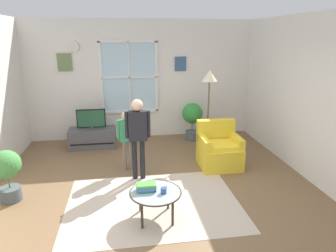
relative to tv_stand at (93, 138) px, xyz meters
name	(u,v)px	position (x,y,z in m)	size (l,w,h in m)	color
ground_plane	(158,198)	(1.20, -2.45, -0.23)	(6.02, 6.74, 0.02)	brown
back_wall	(141,80)	(1.19, 0.67, 1.21)	(5.42, 0.17, 2.85)	silver
side_wall_right	(331,104)	(3.98, -2.45, 1.20)	(0.12, 6.14, 2.85)	silver
area_rug	(153,203)	(1.12, -2.61, -0.22)	(2.61, 1.90, 0.01)	#C6B29E
tv_stand	(93,138)	(0.00, 0.00, 0.00)	(1.04, 0.48, 0.45)	#4C4C51
television	(91,119)	(0.00, 0.00, 0.46)	(0.64, 0.08, 0.45)	#4C4C4C
armchair	(219,150)	(2.53, -1.42, 0.10)	(0.76, 0.74, 0.87)	yellow
coffee_table	(156,194)	(1.11, -2.99, 0.16)	(0.72, 0.72, 0.42)	#99B2B7
book_stack	(146,187)	(0.99, -2.94, 0.25)	(0.27, 0.15, 0.11)	#33757A
cup	(164,191)	(1.22, -3.04, 0.23)	(0.08, 0.08, 0.08)	#334C8C
remote_near_books	(164,190)	(1.23, -2.96, 0.20)	(0.04, 0.14, 0.02)	black
remote_near_cup	(153,190)	(1.08, -2.94, 0.20)	(0.04, 0.14, 0.02)	black
person_black_shirt	(138,130)	(0.95, -1.74, 0.68)	(0.44, 0.20, 1.45)	black
person_green_shirt	(127,134)	(0.77, -1.34, 0.50)	(0.35, 0.16, 1.15)	#726656
potted_plant_by_window	(192,117)	(2.37, 0.17, 0.36)	(0.50, 0.50, 0.91)	#4C565B
potted_plant_corner	(7,171)	(-1.06, -2.18, 0.28)	(0.43, 0.43, 0.82)	#4C565B
floor_lamp	(209,84)	(2.50, -0.69, 1.27)	(0.32, 0.32, 1.78)	black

